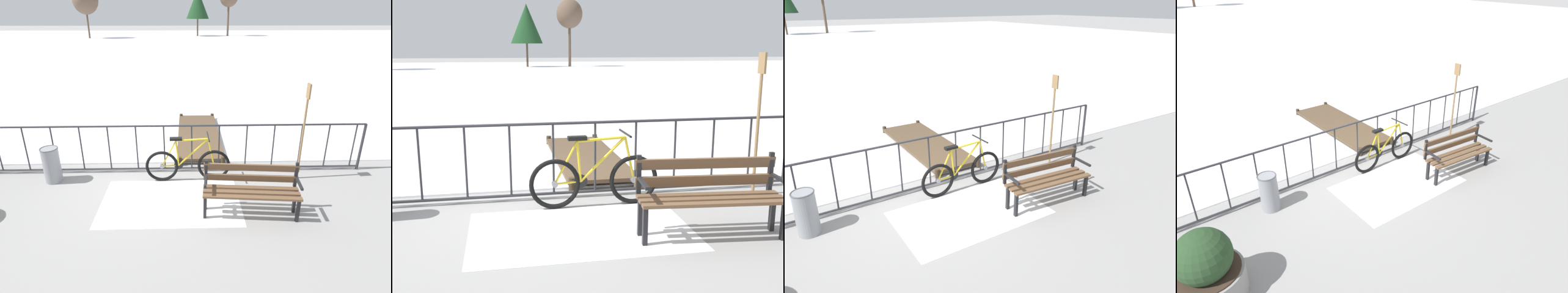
# 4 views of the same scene
# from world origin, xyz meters

# --- Properties ---
(ground_plane) EXTENTS (160.00, 160.00, 0.00)m
(ground_plane) POSITION_xyz_m (0.00, 0.00, 0.00)
(ground_plane) COLOR gray
(frozen_pond) EXTENTS (80.00, 56.00, 0.03)m
(frozen_pond) POSITION_xyz_m (0.00, 28.40, 0.01)
(frozen_pond) COLOR white
(frozen_pond) RESTS_ON ground
(snow_patch) EXTENTS (2.51, 1.57, 0.01)m
(snow_patch) POSITION_xyz_m (0.46, -1.20, 0.00)
(snow_patch) COLOR white
(snow_patch) RESTS_ON ground
(railing_fence) EXTENTS (9.06, 0.06, 1.07)m
(railing_fence) POSITION_xyz_m (0.00, 0.00, 0.56)
(railing_fence) COLOR #2D2D33
(railing_fence) RESTS_ON ground
(bicycle_near_railing) EXTENTS (1.71, 0.52, 0.97)m
(bicycle_near_railing) POSITION_xyz_m (0.78, -0.40, 0.37)
(bicycle_near_railing) COLOR black
(bicycle_near_railing) RESTS_ON ground
(park_bench) EXTENTS (1.64, 0.62, 0.89)m
(park_bench) POSITION_xyz_m (1.83, -1.54, 0.51)
(park_bench) COLOR brown
(park_bench) RESTS_ON ground
(oar_upright) EXTENTS (0.04, 0.16, 1.98)m
(oar_upright) POSITION_xyz_m (3.05, -0.37, 1.14)
(oar_upright) COLOR #937047
(oar_upright) RESTS_ON ground
(wooden_dock) EXTENTS (1.10, 3.36, 0.20)m
(wooden_dock) POSITION_xyz_m (1.08, 1.93, 0.12)
(wooden_dock) COLOR brown
(wooden_dock) RESTS_ON ground
(tree_west_mid) EXTENTS (3.16, 3.16, 6.14)m
(tree_west_mid) POSITION_xyz_m (2.40, 41.77, 4.22)
(tree_west_mid) COLOR brown
(tree_west_mid) RESTS_ON ground
(tree_centre) EXTENTS (2.60, 2.60, 6.66)m
(tree_centre) POSITION_xyz_m (6.70, 41.82, 5.18)
(tree_centre) COLOR brown
(tree_centre) RESTS_ON ground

